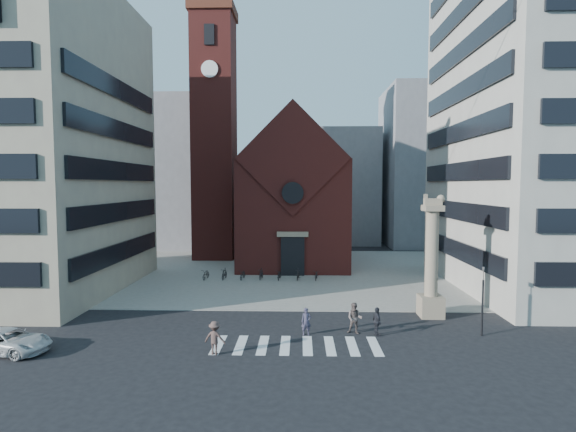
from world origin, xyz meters
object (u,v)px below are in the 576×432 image
object	(u,v)px
lion_column	(431,268)
pedestrian_1	(355,318)
pedestrian_0	(306,321)
traffic_light	(483,299)
scooter_0	(206,274)
white_car	(8,341)
pedestrian_2	(377,322)

from	to	relation	value
lion_column	pedestrian_1	world-z (taller)	lion_column
lion_column	pedestrian_0	bearing A→B (deg)	-154.97
pedestrian_1	lion_column	bearing A→B (deg)	49.26
traffic_light	scooter_0	distance (m)	25.99
white_car	pedestrian_2	world-z (taller)	pedestrian_2
traffic_light	pedestrian_2	distance (m)	6.63
traffic_light	scooter_0	size ratio (longest dim) A/B	2.34
white_car	pedestrian_2	distance (m)	21.23
lion_column	white_car	bearing A→B (deg)	-163.47
pedestrian_0	pedestrian_1	distance (m)	3.06
lion_column	traffic_light	xyz separation A→B (m)	(1.99, -4.00, -1.17)
lion_column	scooter_0	size ratio (longest dim) A/B	4.72
pedestrian_1	traffic_light	bearing A→B (deg)	14.67
traffic_light	pedestrian_1	size ratio (longest dim) A/B	2.20
traffic_light	pedestrian_1	distance (m)	7.93
pedestrian_1	scooter_0	world-z (taller)	pedestrian_1
traffic_light	pedestrian_2	xyz separation A→B (m)	(-6.48, -0.16, -1.40)
scooter_0	pedestrian_0	bearing A→B (deg)	-53.31
pedestrian_0	pedestrian_1	xyz separation A→B (m)	(3.03, 0.33, 0.13)
pedestrian_0	pedestrian_2	bearing A→B (deg)	-8.97
white_car	scooter_0	distance (m)	20.65
white_car	traffic_light	bearing A→B (deg)	-72.76
pedestrian_1	pedestrian_2	distance (m)	1.38
white_car	pedestrian_2	size ratio (longest dim) A/B	2.64
traffic_light	white_car	bearing A→B (deg)	-172.62
lion_column	pedestrian_2	world-z (taller)	lion_column
pedestrian_0	scooter_0	distance (m)	18.70
lion_column	pedestrian_0	world-z (taller)	lion_column
lion_column	white_car	distance (m)	26.69
white_car	pedestrian_1	xyz separation A→B (m)	(19.62, 3.74, 0.33)
lion_column	pedestrian_0	xyz separation A→B (m)	(-8.86, -4.14, -2.61)
white_car	scooter_0	world-z (taller)	white_car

